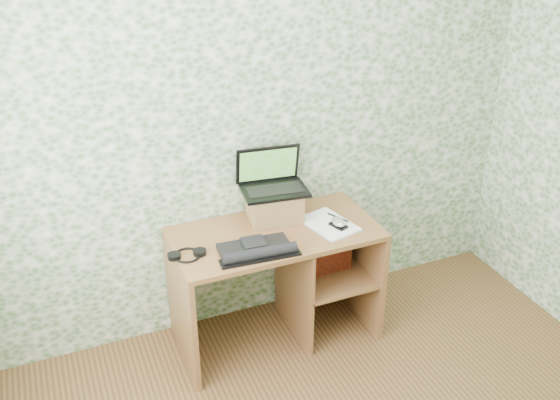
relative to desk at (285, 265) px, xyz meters
name	(u,v)px	position (x,y,z in m)	size (l,w,h in m)	color
wall_back	(255,125)	(-0.08, 0.28, 0.82)	(3.50, 3.50, 0.00)	white
desk	(285,265)	(0.00, 0.00, 0.00)	(1.20, 0.60, 0.75)	brown
riser	(274,205)	(-0.02, 0.12, 0.36)	(0.30, 0.25, 0.18)	brown
laptop	(272,180)	(-0.02, 0.16, 0.51)	(0.41, 0.31, 0.25)	black
keyboard	(257,249)	(-0.26, -0.20, 0.29)	(0.45, 0.25, 0.06)	black
headphones	(187,255)	(-0.62, -0.09, 0.28)	(0.21, 0.17, 0.03)	black
notepad	(329,224)	(0.24, -0.08, 0.28)	(0.23, 0.33, 0.02)	white
mouse	(338,224)	(0.27, -0.14, 0.30)	(0.07, 0.11, 0.04)	#BBBBBD
pen	(338,217)	(0.32, -0.05, 0.29)	(0.01, 0.01, 0.15)	black
red_box	(330,248)	(0.29, -0.03, 0.07)	(0.26, 0.08, 0.31)	#9C270E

